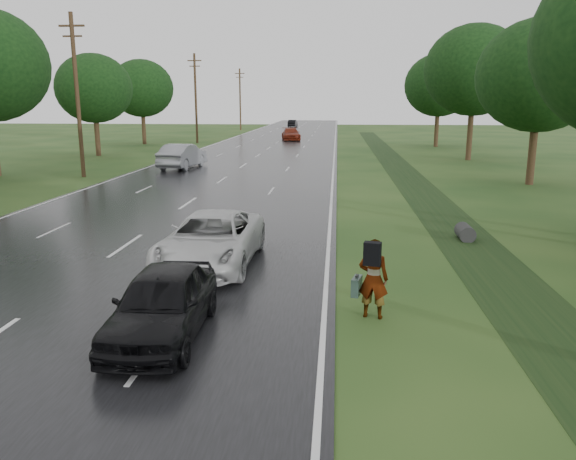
{
  "coord_description": "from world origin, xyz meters",
  "views": [
    {
      "loc": [
        6.96,
        -9.59,
        4.73
      ],
      "look_at": [
        5.67,
        5.3,
        1.3
      ],
      "focal_mm": 35.0,
      "sensor_mm": 36.0,
      "label": 1
    }
  ],
  "objects_px": {
    "pedestrian": "(372,277)",
    "silver_sedan": "(182,156)",
    "dark_sedan": "(162,303)",
    "white_pickup": "(211,240)"
  },
  "relations": [
    {
      "from": "silver_sedan",
      "to": "pedestrian",
      "type": "bearing_deg",
      "value": 119.79
    },
    {
      "from": "pedestrian",
      "to": "white_pickup",
      "type": "distance_m",
      "value": 5.73
    },
    {
      "from": "pedestrian",
      "to": "silver_sedan",
      "type": "distance_m",
      "value": 30.0
    },
    {
      "from": "pedestrian",
      "to": "dark_sedan",
      "type": "relative_size",
      "value": 0.43
    },
    {
      "from": "pedestrian",
      "to": "dark_sedan",
      "type": "xyz_separation_m",
      "value": [
        -4.3,
        -1.49,
        -0.18
      ]
    },
    {
      "from": "pedestrian",
      "to": "silver_sedan",
      "type": "bearing_deg",
      "value": -53.93
    },
    {
      "from": "pedestrian",
      "to": "white_pickup",
      "type": "relative_size",
      "value": 0.33
    },
    {
      "from": "white_pickup",
      "to": "pedestrian",
      "type": "bearing_deg",
      "value": -38.24
    },
    {
      "from": "pedestrian",
      "to": "silver_sedan",
      "type": "xyz_separation_m",
      "value": [
        -11.85,
        27.56,
        -0.02
      ]
    },
    {
      "from": "pedestrian",
      "to": "silver_sedan",
      "type": "height_order",
      "value": "pedestrian"
    }
  ]
}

